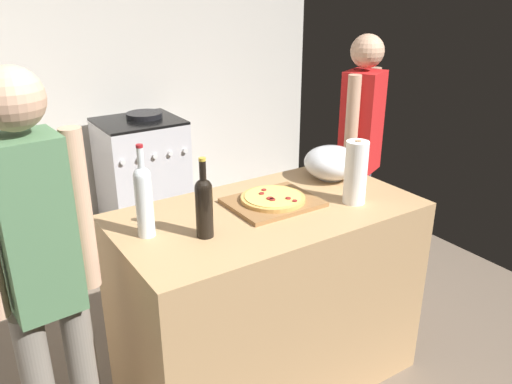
# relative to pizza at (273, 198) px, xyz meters

# --- Properties ---
(ground_plane) EXTENTS (4.34, 3.60, 0.02)m
(ground_plane) POSITION_rel_pizza_xyz_m (-0.21, 0.82, -0.97)
(ground_plane) COLOR #6B5B4C
(kitchen_wall_rear) EXTENTS (4.34, 0.10, 2.60)m
(kitchen_wall_rear) POSITION_rel_pizza_xyz_m (-0.21, 2.37, 0.34)
(kitchen_wall_rear) COLOR #BCB7AD
(kitchen_wall_rear) RESTS_ON ground_plane
(counter) EXTENTS (1.38, 0.74, 0.93)m
(counter) POSITION_rel_pizza_xyz_m (-0.05, -0.03, -0.50)
(counter) COLOR tan
(counter) RESTS_ON ground_plane
(cutting_board) EXTENTS (0.40, 0.32, 0.02)m
(cutting_board) POSITION_rel_pizza_xyz_m (0.00, 0.00, -0.02)
(cutting_board) COLOR olive
(cutting_board) RESTS_ON counter
(pizza) EXTENTS (0.30, 0.30, 0.03)m
(pizza) POSITION_rel_pizza_xyz_m (0.00, 0.00, 0.00)
(pizza) COLOR tan
(pizza) RESTS_ON cutting_board
(mixing_bowl) EXTENTS (0.28, 0.28, 0.17)m
(mixing_bowl) POSITION_rel_pizza_xyz_m (0.45, 0.11, 0.06)
(mixing_bowl) COLOR #B2B2B7
(mixing_bowl) RESTS_ON counter
(paper_towel_roll) EXTENTS (0.10, 0.10, 0.30)m
(paper_towel_roll) POSITION_rel_pizza_xyz_m (0.33, -0.18, 0.12)
(paper_towel_roll) COLOR white
(paper_towel_roll) RESTS_ON counter
(wine_bottle_green) EXTENTS (0.07, 0.07, 0.38)m
(wine_bottle_green) POSITION_rel_pizza_xyz_m (-0.60, 0.02, 0.13)
(wine_bottle_green) COLOR silver
(wine_bottle_green) RESTS_ON counter
(wine_bottle_clear) EXTENTS (0.07, 0.07, 0.33)m
(wine_bottle_clear) POSITION_rel_pizza_xyz_m (-0.41, -0.11, 0.11)
(wine_bottle_clear) COLOR black
(wine_bottle_clear) RESTS_ON counter
(stove) EXTENTS (0.62, 0.58, 0.94)m
(stove) POSITION_rel_pizza_xyz_m (0.11, 1.97, -0.51)
(stove) COLOR #B7B7BC
(stove) RESTS_ON ground_plane
(person_in_stripes) EXTENTS (0.39, 0.22, 1.66)m
(person_in_stripes) POSITION_rel_pizza_xyz_m (-1.03, -0.10, -0.00)
(person_in_stripes) COLOR slate
(person_in_stripes) RESTS_ON ground_plane
(person_in_red) EXTENTS (0.36, 0.27, 1.61)m
(person_in_red) POSITION_rel_pizza_xyz_m (0.94, 0.41, -0.04)
(person_in_red) COLOR #383D4C
(person_in_red) RESTS_ON ground_plane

